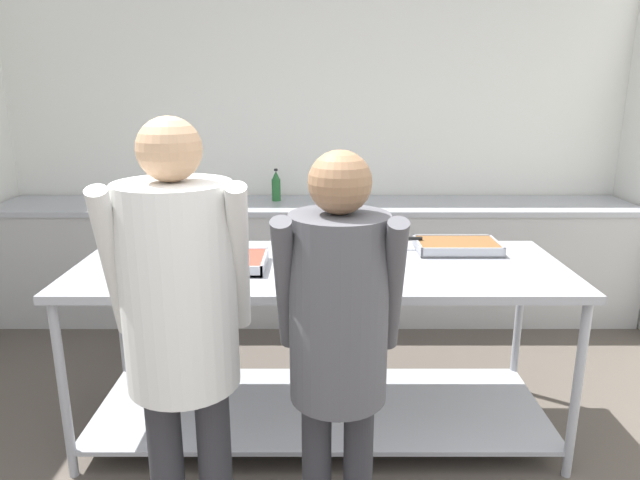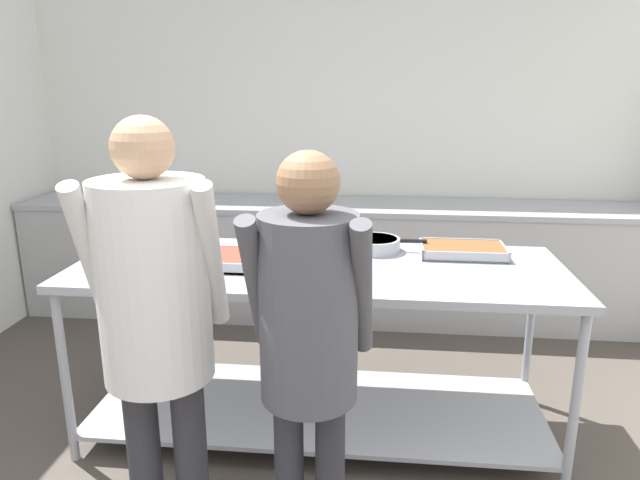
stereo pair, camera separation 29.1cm
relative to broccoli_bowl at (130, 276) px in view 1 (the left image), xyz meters
The scene contains 11 objects.
wall_rear 2.41m from the broccoli_bowl, 69.70° to the left, with size 5.03×0.06×2.65m.
back_counter 2.10m from the broccoli_bowl, 66.09° to the left, with size 4.87×0.65×0.91m.
serving_counter 0.96m from the broccoli_bowl, 17.59° to the left, with size 2.44×0.89×0.92m.
broccoli_bowl is the anchor object (origin of this frame).
serving_tray_vegetables 0.43m from the broccoli_bowl, 31.92° to the left, with size 0.46×0.32×0.05m.
plate_stack 0.84m from the broccoli_bowl, 24.22° to the left, with size 0.27×0.27×0.04m.
sauce_pan 1.26m from the broccoli_bowl, 25.57° to the left, with size 0.41×0.27×0.07m.
serving_tray_roast 1.68m from the broccoli_bowl, 17.84° to the left, with size 0.44×0.28×0.05m.
guest_serving_left 1.11m from the broccoli_bowl, 33.96° to the right, with size 0.44×0.34×1.59m.
guest_serving_right 0.74m from the broccoli_bowl, 58.70° to the right, with size 0.52×0.39×1.70m.
water_bottle 2.02m from the broccoli_bowl, 75.24° to the left, with size 0.07×0.07×0.25m.
Camera 1 is at (0.03, -1.15, 1.79)m, focal length 32.00 mm.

